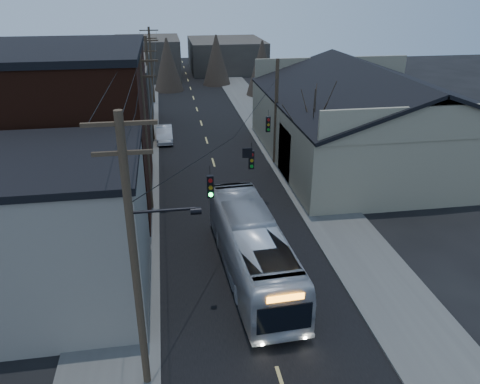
% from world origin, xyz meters
% --- Properties ---
extents(road_surface, '(9.00, 110.00, 0.02)m').
position_xyz_m(road_surface, '(0.00, 30.00, 0.01)').
color(road_surface, black).
rests_on(road_surface, ground).
extents(sidewalk_left, '(4.00, 110.00, 0.12)m').
position_xyz_m(sidewalk_left, '(-6.50, 30.00, 0.06)').
color(sidewalk_left, '#474744').
rests_on(sidewalk_left, ground).
extents(sidewalk_right, '(4.00, 110.00, 0.12)m').
position_xyz_m(sidewalk_right, '(6.50, 30.00, 0.06)').
color(sidewalk_right, '#474744').
rests_on(sidewalk_right, ground).
extents(building_clapboard, '(8.00, 8.00, 7.00)m').
position_xyz_m(building_clapboard, '(-9.00, 9.00, 3.50)').
color(building_clapboard, slate).
rests_on(building_clapboard, ground).
extents(building_brick, '(10.00, 12.00, 10.00)m').
position_xyz_m(building_brick, '(-10.00, 20.00, 5.00)').
color(building_brick, black).
rests_on(building_brick, ground).
extents(building_left_far, '(9.00, 14.00, 7.00)m').
position_xyz_m(building_left_far, '(-9.50, 36.00, 3.50)').
color(building_left_far, '#36302B').
rests_on(building_left_far, ground).
extents(warehouse, '(16.16, 20.60, 7.73)m').
position_xyz_m(warehouse, '(13.00, 25.00, 2.70)').
color(warehouse, gray).
rests_on(warehouse, ground).
extents(building_far_left, '(10.00, 12.00, 6.00)m').
position_xyz_m(building_far_left, '(-6.00, 65.00, 3.00)').
color(building_far_left, '#36302B').
rests_on(building_far_left, ground).
extents(building_far_right, '(12.00, 14.00, 5.00)m').
position_xyz_m(building_far_right, '(7.00, 70.00, 2.50)').
color(building_far_right, '#36302B').
rests_on(building_far_right, ground).
extents(bare_tree, '(0.40, 0.40, 7.20)m').
position_xyz_m(bare_tree, '(6.50, 20.00, 3.60)').
color(bare_tree, black).
rests_on(bare_tree, ground).
extents(utility_lines, '(11.24, 45.28, 10.50)m').
position_xyz_m(utility_lines, '(-3.11, 24.14, 4.95)').
color(utility_lines, '#382B1E').
rests_on(utility_lines, ground).
extents(bus, '(3.20, 11.41, 3.14)m').
position_xyz_m(bus, '(0.20, 9.41, 1.57)').
color(bus, '#A8ACB4').
rests_on(bus, ground).
extents(parked_car, '(1.52, 4.25, 1.40)m').
position_xyz_m(parked_car, '(-3.93, 32.52, 0.70)').
color(parked_car, '#B4B6BC').
rests_on(parked_car, ground).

